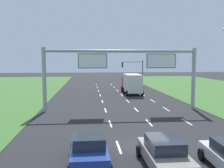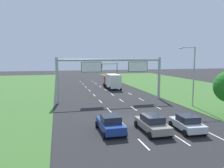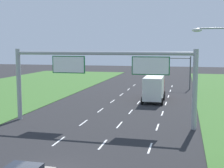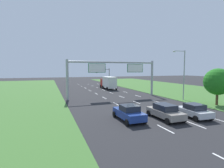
% 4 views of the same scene
% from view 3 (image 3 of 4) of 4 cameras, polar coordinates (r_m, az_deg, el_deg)
% --- Properties ---
extents(lane_dashes_inner_left, '(0.14, 62.40, 0.01)m').
position_cam_3_polar(lane_dashes_inner_left, '(30.00, -5.22, -7.06)').
color(lane_dashes_inner_left, white).
rests_on(lane_dashes_inner_left, ground_plane).
extents(lane_dashes_inner_right, '(0.14, 62.40, 0.01)m').
position_cam_3_polar(lane_dashes_inner_right, '(29.11, 1.38, -7.47)').
color(lane_dashes_inner_right, white).
rests_on(lane_dashes_inner_right, ground_plane).
extents(lane_dashes_slip, '(0.14, 62.40, 0.01)m').
position_cam_3_polar(lane_dashes_slip, '(28.61, 8.32, -7.79)').
color(lane_dashes_slip, white).
rests_on(lane_dashes_slip, ground_plane).
extents(box_truck, '(2.74, 7.19, 3.32)m').
position_cam_3_polar(box_truck, '(41.62, 7.73, -0.72)').
color(box_truck, '#B21E19').
rests_on(box_truck, ground_plane).
extents(sign_gantry, '(17.24, 0.44, 7.00)m').
position_cam_3_polar(sign_gantry, '(28.62, -1.68, 2.23)').
color(sign_gantry, '#9EA0A5').
rests_on(sign_gantry, ground_plane).
extents(traffic_light_mast, '(4.76, 0.49, 5.60)m').
position_cam_3_polar(traffic_light_mast, '(54.15, 12.08, 3.16)').
color(traffic_light_mast, '#47494F').
rests_on(traffic_light_mast, ground_plane).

